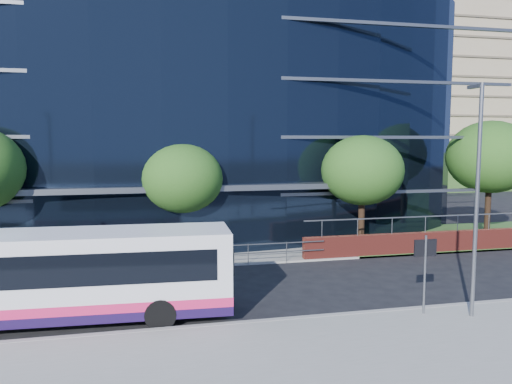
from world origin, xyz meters
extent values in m
plane|color=black|center=(0.00, 0.00, 0.00)|extent=(200.00, 200.00, 0.00)
cube|color=gray|center=(0.00, -5.00, 0.07)|extent=(80.00, 8.00, 0.15)
cube|color=gray|center=(0.00, -1.00, 0.08)|extent=(80.00, 0.25, 0.16)
cube|color=gold|center=(0.00, -0.80, 0.01)|extent=(80.00, 0.08, 0.01)
cube|color=gold|center=(0.00, -0.65, 0.01)|extent=(80.00, 0.08, 0.01)
cube|color=gray|center=(-6.00, 11.00, 0.05)|extent=(50.00, 8.00, 0.10)
cube|color=black|center=(-4.00, 24.00, 8.00)|extent=(38.00, 16.00, 16.00)
cube|color=#595E66|center=(-4.00, 9.50, 3.70)|extent=(22.00, 1.20, 0.30)
cube|color=slate|center=(-8.00, 7.00, 1.05)|extent=(24.00, 0.05, 0.05)
cube|color=slate|center=(-8.00, 7.00, 0.60)|extent=(24.00, 0.05, 0.05)
cylinder|color=slate|center=(-8.00, 7.00, 0.55)|extent=(0.04, 0.04, 1.10)
cube|color=#2D511E|center=(32.00, 56.00, 2.00)|extent=(60.00, 42.00, 4.00)
cube|color=tan|center=(32.00, 58.00, 17.00)|extent=(50.00, 12.00, 26.00)
cylinder|color=slate|center=(4.50, -1.60, 1.55)|extent=(0.08, 0.08, 2.80)
cube|color=black|center=(4.50, -1.58, 2.50)|extent=(0.85, 0.06, 0.60)
cylinder|color=black|center=(-3.00, 9.50, 1.43)|extent=(0.36, 0.36, 2.86)
ellipsoid|color=#1C5117|center=(-3.00, 9.50, 4.23)|extent=(4.29, 4.29, 3.65)
cylinder|color=black|center=(7.00, 9.00, 1.54)|extent=(0.36, 0.36, 3.08)
ellipsoid|color=#1C5117|center=(7.00, 9.00, 4.55)|extent=(4.62, 4.62, 3.93)
cylinder|color=black|center=(16.00, 10.00, 1.76)|extent=(0.36, 0.36, 3.52)
ellipsoid|color=#1C5117|center=(16.00, 10.00, 5.20)|extent=(5.28, 5.28, 4.49)
cylinder|color=black|center=(24.00, 40.00, 1.54)|extent=(0.36, 0.36, 3.08)
ellipsoid|color=#1C5117|center=(24.00, 40.00, 4.55)|extent=(4.62, 4.62, 3.93)
cylinder|color=black|center=(40.00, 42.00, 1.43)|extent=(0.36, 0.36, 2.86)
ellipsoid|color=#1C5117|center=(40.00, 42.00, 4.23)|extent=(4.29, 4.29, 3.65)
cylinder|color=slate|center=(6.00, -2.20, 4.15)|extent=(0.14, 0.14, 8.00)
cube|color=slate|center=(6.00, -1.85, 8.05)|extent=(0.15, 0.70, 0.12)
cube|color=silver|center=(-7.88, 0.68, 1.75)|extent=(11.63, 3.18, 2.77)
cube|color=#1B0D37|center=(-7.88, 0.68, 0.52)|extent=(11.65, 3.23, 0.31)
cube|color=#D51F58|center=(-7.88, 0.68, 0.84)|extent=(11.65, 3.23, 0.31)
cube|color=black|center=(-7.26, 0.65, 2.15)|extent=(9.33, 3.12, 1.05)
cylinder|color=black|center=(-4.60, -0.67, 0.52)|extent=(1.06, 0.37, 1.05)
camera|label=1|loc=(-5.08, -16.91, 6.26)|focal=35.00mm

